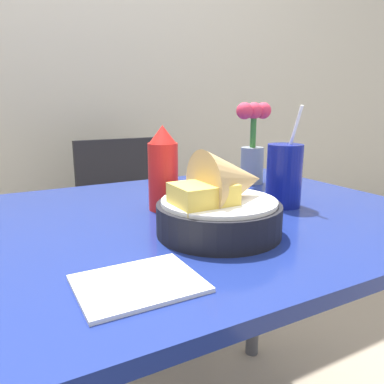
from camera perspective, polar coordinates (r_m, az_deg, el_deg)
name	(u,v)px	position (r m, az deg, el deg)	size (l,w,h in m)	color
wall_window	(62,32)	(1.98, -19.25, 22.05)	(7.00, 0.06, 2.60)	#B7B2A3
dining_table	(182,260)	(0.86, -1.56, -10.31)	(1.09, 0.80, 0.74)	navy
chair_far_window	(130,218)	(1.65, -9.47, -3.89)	(0.40, 0.40, 0.83)	black
food_basket	(223,203)	(0.69, 4.68, -1.73)	(0.23, 0.23, 0.16)	black
ketchup_bottle	(163,170)	(0.85, -4.43, 3.44)	(0.07, 0.07, 0.19)	red
drink_cup	(284,177)	(0.90, 13.83, 2.17)	(0.08, 0.08, 0.23)	navy
flower_vase	(253,144)	(1.14, 9.24, 7.30)	(0.12, 0.07, 0.24)	gray
napkin	(138,283)	(0.52, -8.18, -13.63)	(0.16, 0.13, 0.01)	white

